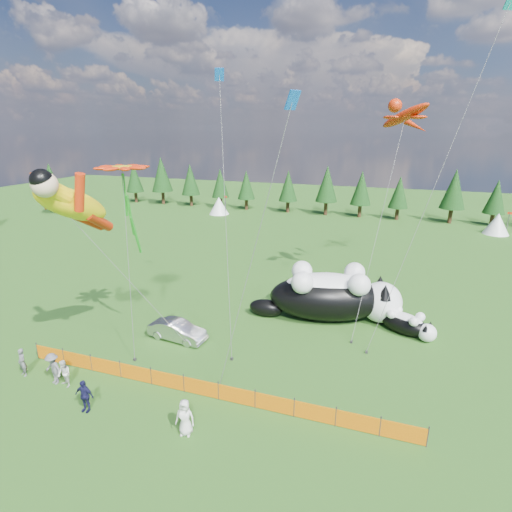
% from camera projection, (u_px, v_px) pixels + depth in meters
% --- Properties ---
extents(ground, '(160.00, 160.00, 0.00)m').
position_uv_depth(ground, '(224.00, 365.00, 23.71)').
color(ground, '#11380A').
rests_on(ground, ground).
extents(safety_fence, '(22.06, 0.06, 1.10)m').
position_uv_depth(safety_fence, '(201.00, 387.00, 20.85)').
color(safety_fence, '#262626').
rests_on(safety_fence, ground).
extents(tree_line, '(90.00, 4.00, 8.00)m').
position_uv_depth(tree_line, '(336.00, 191.00, 63.03)').
color(tree_line, black).
rests_on(tree_line, ground).
extents(festival_tents, '(50.00, 3.20, 2.80)m').
position_uv_depth(festival_tents, '(408.00, 218.00, 55.94)').
color(festival_tents, white).
rests_on(festival_tents, ground).
extents(cat_large, '(10.96, 5.67, 4.00)m').
position_uv_depth(cat_large, '(334.00, 295.00, 28.92)').
color(cat_large, black).
rests_on(cat_large, ground).
extents(cat_small, '(4.26, 2.93, 1.64)m').
position_uv_depth(cat_small, '(407.00, 323.00, 27.09)').
color(cat_small, black).
rests_on(cat_small, ground).
extents(car, '(4.08, 1.77, 1.31)m').
position_uv_depth(car, '(178.00, 331.00, 26.40)').
color(car, '#B3B3B8').
rests_on(car, ground).
extents(spectator_a, '(0.70, 0.56, 1.67)m').
position_uv_depth(spectator_a, '(22.00, 362.00, 22.50)').
color(spectator_a, '#59595E').
rests_on(spectator_a, ground).
extents(spectator_b, '(0.87, 0.70, 1.56)m').
position_uv_depth(spectator_b, '(64.00, 374.00, 21.53)').
color(spectator_b, silver).
rests_on(spectator_b, ground).
extents(spectator_c, '(1.04, 0.57, 1.73)m').
position_uv_depth(spectator_c, '(84.00, 396.00, 19.65)').
color(spectator_c, '#17163E').
rests_on(spectator_c, ground).
extents(spectator_d, '(1.29, 0.86, 1.83)m').
position_uv_depth(spectator_d, '(53.00, 369.00, 21.77)').
color(spectator_d, '#59595E').
rests_on(spectator_d, ground).
extents(spectator_e, '(0.97, 0.72, 1.80)m').
position_uv_depth(spectator_e, '(185.00, 417.00, 18.12)').
color(spectator_e, silver).
rests_on(spectator_e, ground).
extents(superhero_kite, '(7.15, 6.52, 12.65)m').
position_uv_depth(superhero_kite, '(72.00, 204.00, 20.84)').
color(superhero_kite, yellow).
rests_on(superhero_kite, ground).
extents(gecko_kite, '(6.79, 13.02, 17.21)m').
position_uv_depth(gecko_kite, '(405.00, 116.00, 29.85)').
color(gecko_kite, red).
rests_on(gecko_kite, ground).
extents(flower_kite, '(3.16, 3.21, 11.55)m').
position_uv_depth(flower_kite, '(122.00, 171.00, 22.36)').
color(flower_kite, red).
rests_on(flower_kite, ground).
extents(diamond_kite_a, '(3.59, 6.41, 18.00)m').
position_uv_depth(diamond_kite_a, '(220.00, 86.00, 25.40)').
color(diamond_kite_a, '#0C56B7').
rests_on(diamond_kite_a, ground).
extents(diamond_kite_b, '(6.22, 5.23, 21.27)m').
position_uv_depth(diamond_kite_b, '(503.00, 21.00, 21.66)').
color(diamond_kite_b, '#0C908C').
rests_on(diamond_kite_b, ground).
extents(diamond_kite_c, '(4.18, 1.04, 15.35)m').
position_uv_depth(diamond_kite_c, '(288.00, 117.00, 15.79)').
color(diamond_kite_c, '#0C56B7').
rests_on(diamond_kite_c, ground).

